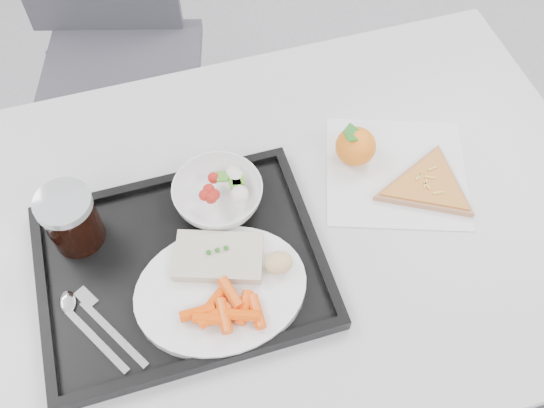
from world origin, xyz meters
The scene contains 15 objects.
room centered at (0.00, 0.00, 1.40)m, with size 6.04×7.04×2.84m.
table centered at (0.00, 0.30, 0.68)m, with size 1.20×0.80×0.75m.
chair centered at (-0.20, 1.11, 0.54)m, with size 0.52×0.52×0.93m.
tray centered at (-0.16, 0.26, 0.76)m, with size 0.45×0.35×0.03m.
dinner_plate centered at (-0.11, 0.19, 0.77)m, with size 0.27×0.27×0.02m.
fish_fillet centered at (-0.10, 0.24, 0.79)m, with size 0.16×0.12×0.03m.
bread_roll centered at (-0.01, 0.20, 0.80)m, with size 0.05×0.04×0.03m.
salad_bowl centered at (-0.07, 0.36, 0.79)m, with size 0.15×0.15×0.05m.
cola_glass centered at (-0.31, 0.36, 0.82)m, with size 0.09×0.09×0.11m.
cutlery centered at (-0.31, 0.20, 0.77)m, with size 0.12×0.16×0.01m.
napkin centered at (0.25, 0.34, 0.75)m, with size 0.32×0.31×0.00m.
tangerine centered at (0.19, 0.39, 0.79)m, with size 0.09×0.09×0.07m.
pizza_slice centered at (0.29, 0.29, 0.76)m, with size 0.21×0.21×0.02m.
carrot_pile centered at (-0.11, 0.15, 0.80)m, with size 0.12×0.09×0.03m.
salad_contents centered at (-0.05, 0.36, 0.80)m, with size 0.08×0.08×0.02m.
Camera 1 is at (-0.15, -0.21, 1.64)m, focal length 40.00 mm.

